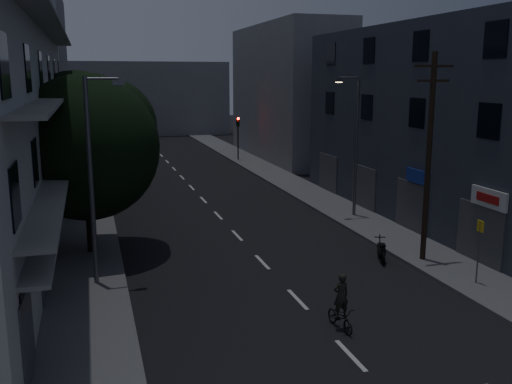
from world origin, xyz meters
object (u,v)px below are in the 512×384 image
motorcycle (381,252)px  utility_pole (429,154)px  bus_stop_sign (479,240)px  cyclist (340,310)px

motorcycle → utility_pole: bearing=-0.3°
bus_stop_sign → cyclist: (-6.77, -2.04, -1.24)m
utility_pole → motorcycle: bearing=160.0°
utility_pole → bus_stop_sign: bearing=-83.7°
cyclist → utility_pole: bearing=33.2°
bus_stop_sign → motorcycle: 4.61m
cyclist → motorcycle: bearing=45.3°
utility_pole → cyclist: 9.31m
utility_pole → motorcycle: (-1.72, 0.62, -4.43)m
utility_pole → cyclist: size_ratio=4.69×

